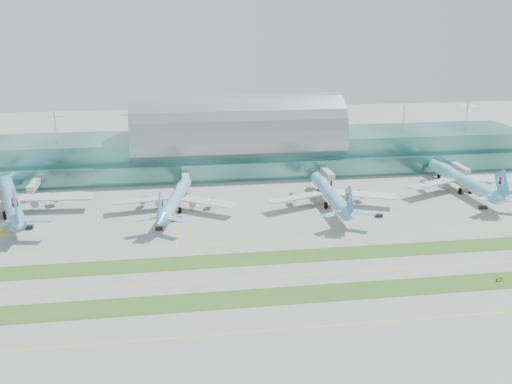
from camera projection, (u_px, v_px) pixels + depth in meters
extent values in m
plane|color=gray|center=(277.00, 260.00, 211.16)|extent=(700.00, 700.00, 0.00)
cube|color=#3D7A75|center=(237.00, 152.00, 330.68)|extent=(340.00, 42.00, 20.00)
cube|color=#3D7A75|center=(242.00, 171.00, 309.58)|extent=(340.00, 8.00, 10.00)
ellipsoid|color=#9EA5A8|center=(237.00, 135.00, 327.65)|extent=(340.00, 46.20, 16.17)
cylinder|color=white|center=(237.00, 121.00, 325.22)|extent=(0.80, 0.80, 16.00)
cube|color=#B2B7B7|center=(35.00, 184.00, 284.46)|extent=(3.50, 22.00, 3.00)
cylinder|color=black|center=(31.00, 197.00, 276.09)|extent=(1.00, 1.00, 4.00)
cube|color=#B2B7B7|center=(186.00, 178.00, 294.79)|extent=(3.50, 22.00, 3.00)
cylinder|color=black|center=(186.00, 190.00, 286.42)|extent=(1.00, 1.00, 4.00)
cube|color=#B2B7B7|center=(326.00, 172.00, 305.11)|extent=(3.50, 22.00, 3.00)
cylinder|color=black|center=(331.00, 184.00, 296.75)|extent=(1.00, 1.00, 4.00)
cube|color=#B2B7B7|center=(458.00, 167.00, 315.44)|extent=(3.50, 22.00, 3.00)
cylinder|color=black|center=(466.00, 178.00, 307.08)|extent=(1.00, 1.00, 4.00)
cube|color=#2D591E|center=(293.00, 295.00, 184.75)|extent=(420.00, 12.00, 0.08)
cube|color=#2D591E|center=(276.00, 257.00, 213.03)|extent=(420.00, 12.00, 0.08)
cube|color=yellow|center=(307.00, 328.00, 165.91)|extent=(420.00, 0.35, 0.01)
cube|color=yellow|center=(285.00, 276.00, 197.96)|extent=(420.00, 0.35, 0.01)
cube|color=yellow|center=(269.00, 241.00, 228.13)|extent=(420.00, 0.35, 0.01)
cube|color=yellow|center=(261.00, 222.00, 248.87)|extent=(420.00, 0.35, 0.01)
cylinder|color=#5C97CB|center=(11.00, 201.00, 255.73)|extent=(27.39, 65.61, 6.69)
ellipsoid|color=#5C97CB|center=(7.00, 186.00, 271.13)|extent=(12.43, 21.30, 4.77)
cone|color=#5C97CB|center=(5.00, 180.00, 286.43)|extent=(8.05, 7.23, 6.69)
cone|color=#5C97CB|center=(18.00, 225.00, 223.18)|extent=(9.09, 11.22, 6.36)
cube|color=silver|center=(57.00, 197.00, 262.33)|extent=(32.82, 10.18, 1.32)
cylinder|color=gray|center=(45.00, 200.00, 265.90)|extent=(5.35, 6.79, 3.67)
cube|color=#2D90C9|center=(16.00, 207.00, 222.95)|extent=(5.08, 13.67, 15.55)
cylinder|color=white|center=(15.00, 202.00, 223.38)|extent=(2.55, 5.22, 5.18)
cylinder|color=black|center=(8.00, 196.00, 278.89)|extent=(1.94, 1.94, 3.24)
cylinder|color=black|center=(5.00, 215.00, 252.18)|extent=(1.94, 1.94, 3.24)
cylinder|color=black|center=(21.00, 213.00, 254.95)|extent=(1.94, 1.94, 3.24)
cylinder|color=#6CBBEF|center=(175.00, 199.00, 261.70)|extent=(16.56, 54.80, 5.48)
ellipsoid|color=#6CBBEF|center=(181.00, 186.00, 275.85)|extent=(8.50, 17.38, 3.91)
cone|color=#6CBBEF|center=(187.00, 181.00, 289.80)|extent=(6.27, 5.45, 5.48)
cone|color=#6CBBEF|center=(160.00, 221.00, 231.94)|extent=(6.72, 8.86, 5.21)
cube|color=silver|center=(140.00, 201.00, 261.04)|extent=(27.29, 11.26, 1.08)
cylinder|color=gray|center=(151.00, 201.00, 265.92)|extent=(3.94, 5.38, 3.01)
cube|color=silver|center=(209.00, 202.00, 259.21)|extent=(25.76, 20.29, 1.08)
cylinder|color=gray|center=(202.00, 202.00, 264.54)|extent=(3.94, 5.38, 3.01)
cube|color=#2D90C9|center=(161.00, 206.00, 231.93)|extent=(2.89, 11.49, 12.75)
cylinder|color=white|center=(161.00, 203.00, 232.37)|extent=(1.65, 4.32, 4.25)
cylinder|color=black|center=(184.00, 194.00, 282.75)|extent=(1.59, 1.59, 2.65)
cylinder|color=black|center=(168.00, 210.00, 259.73)|extent=(1.59, 1.59, 2.65)
cylinder|color=black|center=(180.00, 210.00, 259.42)|extent=(1.59, 1.59, 2.65)
cylinder|color=#70AEF8|center=(330.00, 194.00, 268.31)|extent=(6.51, 57.39, 5.73)
ellipsoid|color=#70AEF8|center=(322.00, 181.00, 282.99)|extent=(5.68, 17.50, 4.08)
cone|color=#70AEF8|center=(315.00, 176.00, 297.47)|extent=(5.79, 4.70, 5.73)
cone|color=#70AEF8|center=(350.00, 215.00, 237.40)|extent=(5.56, 8.39, 5.45)
cube|color=white|center=(296.00, 197.00, 264.59)|extent=(28.38, 16.53, 1.13)
cylinder|color=gray|center=(303.00, 198.00, 270.42)|extent=(3.21, 5.13, 3.14)
cube|color=white|center=(365.00, 195.00, 268.75)|extent=(28.27, 17.16, 1.13)
cylinder|color=gray|center=(354.00, 196.00, 273.54)|extent=(3.21, 5.13, 3.14)
cube|color=#2E8AD0|center=(349.00, 200.00, 237.38)|extent=(0.72, 12.16, 13.33)
cylinder|color=white|center=(349.00, 197.00, 237.83)|extent=(0.89, 4.45, 4.44)
cylinder|color=black|center=(319.00, 189.00, 290.17)|extent=(1.66, 1.66, 2.77)
cylinder|color=black|center=(326.00, 205.00, 265.76)|extent=(1.66, 1.66, 2.77)
cylinder|color=black|center=(337.00, 205.00, 266.45)|extent=(1.66, 1.66, 2.77)
cylinder|color=#6AC9E9|center=(462.00, 180.00, 289.41)|extent=(8.93, 61.08, 6.09)
ellipsoid|color=#6AC9E9|center=(446.00, 168.00, 304.84)|extent=(6.64, 18.75, 4.34)
cone|color=#6AC9E9|center=(431.00, 164.00, 320.08)|extent=(6.31, 5.19, 6.09)
cone|color=#6AC9E9|center=(503.00, 199.00, 256.92)|extent=(6.19, 9.10, 5.78)
cube|color=silver|center=(432.00, 184.00, 284.49)|extent=(29.85, 19.01, 1.20)
cylinder|color=gray|center=(435.00, 184.00, 290.87)|extent=(3.59, 5.55, 3.34)
cube|color=silver|center=(496.00, 180.00, 290.91)|extent=(30.24, 16.72, 1.20)
cylinder|color=gray|center=(482.00, 181.00, 295.69)|extent=(3.59, 5.55, 3.34)
cube|color=#31A3DB|center=(502.00, 184.00, 256.88)|extent=(1.19, 12.92, 14.15)
cylinder|color=white|center=(501.00, 181.00, 257.35)|extent=(1.10, 4.75, 4.71)
cylinder|color=black|center=(439.00, 176.00, 312.42)|extent=(1.77, 1.77, 2.95)
cylinder|color=black|center=(460.00, 191.00, 286.58)|extent=(1.77, 1.77, 2.95)
cylinder|color=black|center=(471.00, 190.00, 287.65)|extent=(1.77, 1.77, 2.95)
cube|color=black|center=(28.00, 227.00, 240.52)|extent=(4.19, 2.13, 1.81)
cube|color=black|center=(159.00, 229.00, 239.41)|extent=(3.20, 1.85, 1.30)
cube|color=black|center=(177.00, 219.00, 250.00)|extent=(4.33, 2.48, 1.66)
cube|color=orange|center=(348.00, 212.00, 258.45)|extent=(3.73, 2.62, 1.51)
cube|color=black|center=(379.00, 215.00, 254.73)|extent=(3.46, 2.27, 1.43)
cube|color=black|center=(483.00, 207.00, 265.01)|extent=(3.93, 2.33, 1.44)
cube|color=black|center=(503.00, 199.00, 277.73)|extent=(3.57, 1.95, 1.36)
cube|color=black|center=(499.00, 280.00, 194.10)|extent=(2.58, 0.75, 1.09)
cube|color=#FFF816|center=(500.00, 280.00, 193.94)|extent=(2.15, 0.46, 0.79)
cylinder|color=black|center=(497.00, 281.00, 193.90)|extent=(0.12, 0.12, 0.50)
cylinder|color=black|center=(501.00, 280.00, 194.47)|extent=(0.12, 0.12, 0.50)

